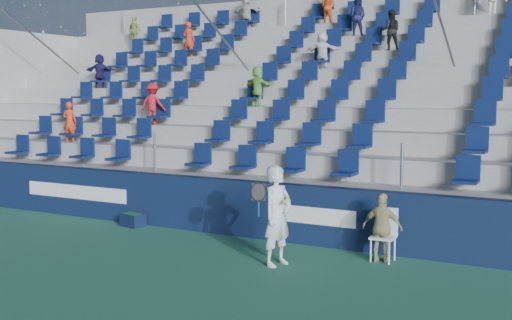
{
  "coord_description": "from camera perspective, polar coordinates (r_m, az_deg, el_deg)",
  "views": [
    {
      "loc": [
        6.45,
        -8.64,
        3.09
      ],
      "look_at": [
        0.2,
        2.8,
        1.7
      ],
      "focal_mm": 45.0,
      "sensor_mm": 36.0,
      "label": 1
    }
  ],
  "objects": [
    {
      "name": "ground",
      "position": [
        11.21,
        -7.9,
        -9.97
      ],
      "size": [
        70.0,
        70.0,
        0.0
      ],
      "primitive_type": "plane",
      "color": "#2F6D51",
      "rests_on": "ground"
    },
    {
      "name": "sponsor_wall",
      "position": [
        13.66,
        -0.02,
        -4.41
      ],
      "size": [
        24.0,
        0.32,
        1.2
      ],
      "color": "#101B3C",
      "rests_on": "ground"
    },
    {
      "name": "grandstand",
      "position": [
        18.1,
        7.74,
        3.02
      ],
      "size": [
        24.0,
        8.17,
        6.63
      ],
      "color": "#A6A6A0",
      "rests_on": "ground"
    },
    {
      "name": "tennis_player",
      "position": [
        11.44,
        1.93,
        -4.96
      ],
      "size": [
        0.69,
        0.73,
        1.79
      ],
      "color": "silver",
      "rests_on": "ground"
    },
    {
      "name": "line_judge_chair",
      "position": [
        12.08,
        11.38,
        -6.17
      ],
      "size": [
        0.44,
        0.45,
        0.97
      ],
      "color": "white",
      "rests_on": "ground"
    },
    {
      "name": "line_judge",
      "position": [
        11.92,
        11.17,
        -5.93
      ],
      "size": [
        0.75,
        0.32,
        1.27
      ],
      "primitive_type": "imported",
      "rotation": [
        0.0,
        0.0,
        3.16
      ],
      "color": "tan",
      "rests_on": "ground"
    },
    {
      "name": "ball_bin",
      "position": [
        15.09,
        -10.91,
        -5.2
      ],
      "size": [
        0.6,
        0.45,
        0.3
      ],
      "color": "black",
      "rests_on": "ground"
    }
  ]
}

